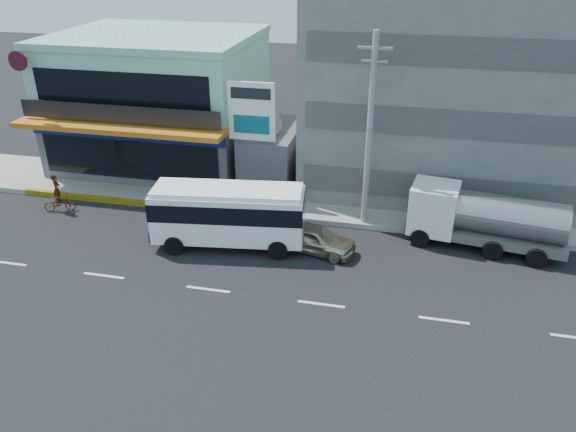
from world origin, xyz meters
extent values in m
plane|color=black|center=(0.00, 0.00, 0.00)|extent=(120.00, 120.00, 0.00)
cube|color=gray|center=(5.00, 9.50, 0.15)|extent=(70.00, 5.00, 0.30)
cube|color=#434348|center=(-8.00, 14.00, 2.00)|extent=(12.00, 10.00, 4.00)
cube|color=#96D5B9|center=(-8.00, 14.00, 6.00)|extent=(12.00, 10.00, 4.00)
cube|color=#BA6515|center=(-8.00, 8.20, 4.15)|extent=(12.40, 1.80, 0.30)
cube|color=navy|center=(-8.00, 8.95, 3.60)|extent=(12.00, 0.12, 0.80)
cube|color=black|center=(-8.00, 8.98, 2.10)|extent=(11.00, 0.06, 2.60)
cube|color=gray|center=(10.00, 15.00, 7.00)|extent=(16.00, 12.00, 14.00)
cube|color=#434348|center=(0.00, 12.00, 1.75)|extent=(3.00, 6.00, 3.50)
cylinder|color=slate|center=(0.00, 11.00, 3.58)|extent=(1.50, 1.50, 0.15)
cylinder|color=gray|center=(-1.50, 9.20, 3.25)|extent=(0.16, 0.16, 6.50)
cylinder|color=gray|center=(0.50, 9.20, 3.25)|extent=(0.16, 0.16, 6.50)
cube|color=white|center=(-0.50, 9.20, 5.30)|extent=(2.60, 0.18, 3.20)
cylinder|color=#999993|center=(6.00, 7.40, 5.00)|extent=(0.30, 0.30, 10.00)
cube|color=#999993|center=(6.00, 7.40, 9.20)|extent=(1.60, 0.12, 0.12)
cube|color=#999993|center=(6.00, 7.40, 8.60)|extent=(1.20, 0.10, 0.10)
cube|color=white|center=(-0.28, 3.97, 1.67)|extent=(7.55, 3.25, 2.40)
cube|color=black|center=(-0.28, 3.97, 2.14)|extent=(7.61, 3.31, 0.89)
cube|color=white|center=(-0.28, 3.97, 2.98)|extent=(7.32, 3.02, 0.21)
cylinder|color=black|center=(-2.61, 2.50, 0.47)|extent=(0.97, 0.42, 0.94)
cylinder|color=black|center=(-2.92, 4.77, 0.47)|extent=(0.97, 0.42, 0.94)
cylinder|color=black|center=(2.36, 3.16, 0.47)|extent=(0.97, 0.42, 0.94)
cylinder|color=black|center=(2.05, 5.44, 0.47)|extent=(0.97, 0.42, 0.94)
imported|color=#BDB091|center=(3.94, 4.30, 0.68)|extent=(4.23, 2.43, 1.36)
cube|color=white|center=(9.44, 6.88, 1.71)|extent=(2.52, 2.52, 2.40)
cube|color=#595956|center=(12.00, 6.50, 0.74)|extent=(7.60, 3.10, 0.46)
cylinder|color=gray|center=(12.91, 6.36, 1.85)|extent=(5.40, 2.68, 1.94)
cylinder|color=black|center=(8.92, 5.88, 0.46)|extent=(0.95, 0.41, 0.92)
cylinder|color=black|center=(9.23, 7.98, 0.46)|extent=(0.95, 0.41, 0.92)
cylinder|color=black|center=(12.30, 5.38, 0.46)|extent=(0.95, 0.41, 0.92)
cylinder|color=black|center=(12.61, 7.48, 0.46)|extent=(0.95, 0.41, 0.92)
cylinder|color=black|center=(14.22, 5.10, 0.46)|extent=(0.95, 0.41, 0.92)
cylinder|color=black|center=(14.53, 7.20, 0.46)|extent=(0.95, 0.41, 0.92)
imported|color=#4C160A|center=(-10.69, 5.54, 0.44)|extent=(1.77, 1.16, 0.88)
imported|color=#66594C|center=(-10.69, 5.54, 1.34)|extent=(0.57, 0.69, 1.61)
camera|label=1|loc=(7.86, -19.11, 13.93)|focal=35.00mm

